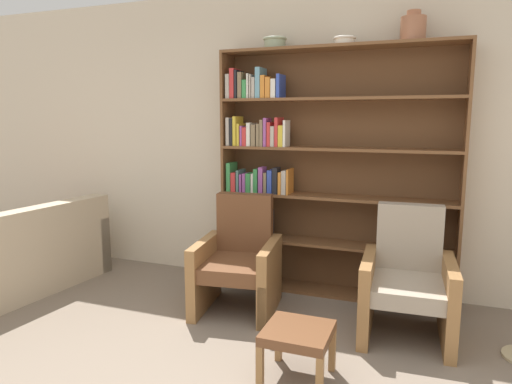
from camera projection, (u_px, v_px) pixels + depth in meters
The scene contains 9 objects.
wall_back at pixel (319, 141), 4.20m from camera, with size 12.00×0.06×2.75m.
bookshelf at pixel (311, 172), 4.09m from camera, with size 2.08×0.30×2.18m.
bowl_brass at pixel (275, 43), 4.02m from camera, with size 0.21×0.21×0.10m.
bowl_stoneware at pixel (345, 40), 3.81m from camera, with size 0.19×0.19×0.07m.
vase_tall at pixel (413, 28), 3.61m from camera, with size 0.20×0.20×0.24m.
couch at pixel (9, 263), 4.15m from camera, with size 1.06×1.81×0.81m.
armchair_leather at pixel (239, 262), 3.80m from camera, with size 0.73×0.76×0.94m.
armchair_cushioned at pixel (407, 282), 3.34m from camera, with size 0.67×0.71×0.94m.
footstool at pixel (298, 337), 2.75m from camera, with size 0.40×0.40×0.33m.
Camera 1 is at (0.95, -1.64, 1.58)m, focal length 32.00 mm.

